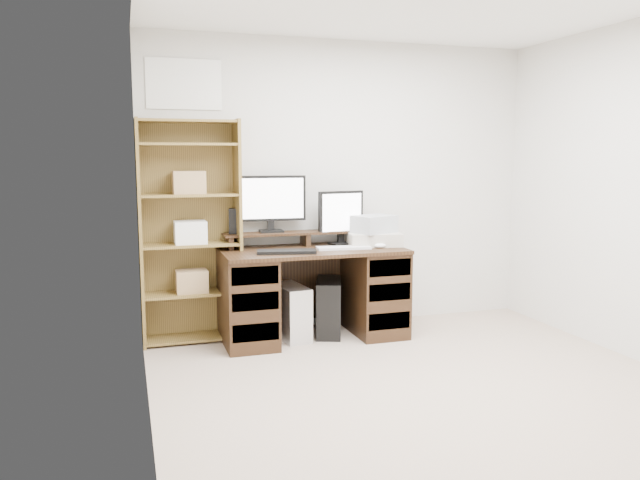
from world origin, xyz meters
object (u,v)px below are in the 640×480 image
monitor_small (341,215)px  desk (312,291)px  printer (374,239)px  tower_black (329,307)px  tower_silver (291,312)px  monitor_wide (271,201)px  bookshelf (190,230)px

monitor_small → desk: bearing=-162.4°
printer → tower_black: size_ratio=0.86×
desk → tower_silver: bearing=173.9°
monitor_wide → bookshelf: 0.71m
printer → bookshelf: 1.54m
monitor_wide → tower_silver: monitor_wide is taller
monitor_wide → tower_black: (0.45, -0.22, -0.90)m
desk → monitor_wide: 0.84m
tower_silver → tower_black: size_ratio=0.88×
tower_silver → bookshelf: bearing=159.0°
desk → monitor_small: bearing=28.1°
desk → monitor_small: 0.70m
bookshelf → monitor_small: bearing=-2.2°
desk → tower_black: bearing=15.3°
monitor_small → printer: size_ratio=1.05×
printer → desk: bearing=-167.5°
monitor_small → tower_silver: monitor_small is taller
monitor_wide → monitor_small: size_ratio=1.30×
monitor_wide → tower_black: bearing=-22.7°
monitor_wide → bookshelf: bookshelf is taller
monitor_wide → monitor_small: bearing=-6.1°
monitor_small → tower_black: bearing=-151.4°
printer → monitor_small: bearing=161.7°
printer → tower_black: 0.70m
bookshelf → desk: bearing=-12.4°
tower_black → bookshelf: size_ratio=0.28×
monitor_wide → monitor_small: (0.59, -0.10, -0.13)m
monitor_wide → tower_silver: size_ratio=1.34×
monitor_small → bookshelf: size_ratio=0.26×
monitor_small → bookshelf: (-1.27, 0.05, -0.08)m
monitor_small → tower_silver: bearing=-173.8°
desk → printer: bearing=3.1°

